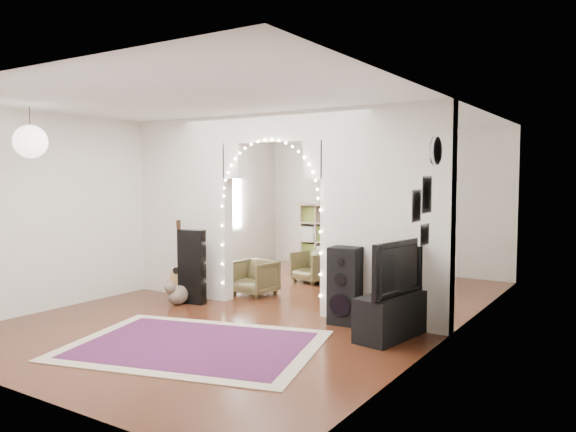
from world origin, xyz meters
The scene contains 25 objects.
floor centered at (0.00, 0.00, 0.00)m, with size 7.50×7.50×0.00m, color black.
ceiling centered at (0.00, 0.00, 2.70)m, with size 5.00×7.50×0.02m, color white.
wall_back centered at (0.00, 3.75, 1.35)m, with size 5.00×0.02×2.70m, color silver.
wall_front centered at (0.00, -3.75, 1.35)m, with size 5.00×0.02×2.70m, color silver.
wall_left centered at (-2.50, 0.00, 1.35)m, with size 0.02×7.50×2.70m, color silver.
wall_right centered at (2.50, 0.00, 1.35)m, with size 0.02×7.50×2.70m, color silver.
divider_wall centered at (0.00, 0.00, 1.42)m, with size 5.00×0.20×2.70m.
fairy_lights centered at (0.00, -0.13, 1.55)m, with size 1.64×0.04×1.60m, color #FFEABF, non-canonical shape.
window centered at (-2.47, 1.80, 1.50)m, with size 0.04×1.20×1.40m, color white.
wall_clock centered at (2.48, -0.60, 2.10)m, with size 0.31×0.31×0.03m, color white.
picture_frames centered at (2.48, -1.00, 1.50)m, with size 0.02×0.50×0.70m, color white, non-canonical shape.
paper_lantern centered at (-1.90, -2.40, 2.25)m, with size 0.40×0.40×0.40m, color white.
ceiling_fan centered at (0.00, 2.00, 2.40)m, with size 1.10×1.10×0.30m, color #A98A38, non-canonical shape.
area_rug centered at (0.29, -1.96, 0.01)m, with size 2.64×1.97×0.02m, color maroon.
guitar_case centered at (-1.12, -0.45, 0.53)m, with size 0.41×0.14×1.07m, color black.
acoustic_guitar centered at (-1.56, -0.25, 0.43)m, with size 0.42×0.20×1.00m.
tabby_cat centered at (-1.25, -0.62, 0.15)m, with size 0.25×0.57×0.38m.
floor_speaker centered at (1.25, -0.25, 0.48)m, with size 0.40×0.37×0.96m.
media_console centered at (1.97, -0.51, 0.25)m, with size 0.40×1.00×0.50m, color black.
tv centered at (1.97, -0.51, 0.81)m, with size 1.07×0.14×0.62m, color black.
bookcase centered at (-0.22, 2.26, 0.68)m, with size 1.32×0.34×1.36m, color #C3AD8D.
dining_table centered at (0.34, 2.71, 0.68)m, with size 1.27×0.91×0.76m.
flower_vase centered at (0.34, 2.71, 0.85)m, with size 0.18×0.18×0.19m, color white.
dining_chair_left centered at (-0.71, 0.51, 0.27)m, with size 0.58×0.60×0.54m, color #4E4527.
dining_chair_right centered at (-0.49, 1.91, 0.27)m, with size 0.57×0.59×0.53m, color #4E4527.
Camera 1 is at (4.38, -6.42, 1.83)m, focal length 35.00 mm.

